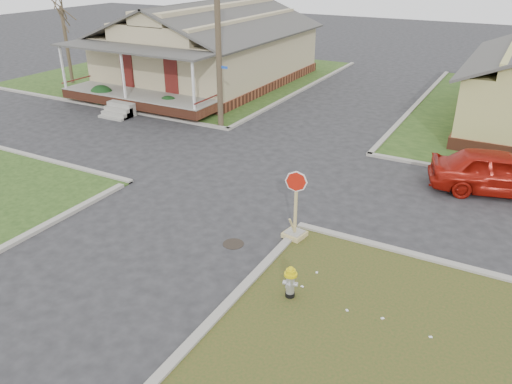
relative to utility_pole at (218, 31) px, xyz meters
The scene contains 12 objects.
ground 10.89m from the utility_pole, 64.74° to the right, with size 120.00×120.00×0.00m, color #242426.
verge_far_left 13.48m from the utility_pole, 134.04° to the left, with size 19.00×19.00×0.05m, color #264117.
curbs 7.39m from the utility_pole, 42.88° to the right, with size 80.00×40.00×0.12m, color #9D988E, non-canonical shape.
manhole 12.29m from the utility_pole, 55.75° to the right, with size 0.64×0.64×0.01m, color black.
corner_house 9.99m from the utility_pole, 126.69° to the left, with size 10.10×15.50×5.30m.
utility_pole is the anchor object (origin of this frame).
tree_far_left 14.31m from the utility_pole, 167.34° to the left, with size 0.22×0.22×4.90m, color #3D3023.
fire_hydrant 14.75m from the utility_pole, 50.53° to the right, with size 0.33×0.33×0.89m.
stop_sign 12.09m from the utility_pole, 46.17° to the right, with size 0.62×0.61×2.20m.
red_sedan 13.58m from the utility_pole, ahead, with size 1.90×4.72×1.61m, color #A3150B.
hedge_left 9.05m from the utility_pole, behind, with size 1.46×1.19×1.11m, color #133615.
hedge_right 5.59m from the utility_pole, behind, with size 1.28×1.05×0.98m, color #133615.
Camera 1 is at (8.99, -11.46, 7.89)m, focal length 35.00 mm.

